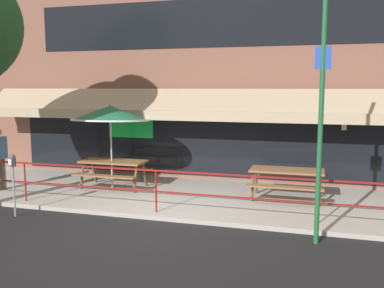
% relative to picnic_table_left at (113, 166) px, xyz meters
% --- Properties ---
extents(ground_plane, '(120.00, 120.00, 0.00)m').
position_rel_picnic_table_left_xyz_m(ground_plane, '(2.00, -2.20, -0.71)').
color(ground_plane, black).
extents(patio_deck, '(15.00, 4.00, 0.10)m').
position_rel_picnic_table_left_xyz_m(patio_deck, '(2.00, -0.20, -0.66)').
color(patio_deck, '#ADA89E').
rests_on(patio_deck, ground).
extents(restaurant_building, '(15.00, 1.60, 6.80)m').
position_rel_picnic_table_left_xyz_m(restaurant_building, '(2.00, 2.02, 2.68)').
color(restaurant_building, brown).
rests_on(restaurant_building, ground).
extents(patio_railing, '(13.84, 0.04, 0.97)m').
position_rel_picnic_table_left_xyz_m(patio_railing, '(2.00, -1.90, 0.09)').
color(patio_railing, maroon).
rests_on(patio_railing, patio_deck).
extents(picnic_table_left, '(1.80, 1.42, 0.76)m').
position_rel_picnic_table_left_xyz_m(picnic_table_left, '(0.00, 0.00, 0.00)').
color(picnic_table_left, brown).
rests_on(picnic_table_left, patio_deck).
extents(picnic_table_centre, '(1.80, 1.42, 0.76)m').
position_rel_picnic_table_left_xyz_m(picnic_table_centre, '(4.74, 0.04, 0.00)').
color(picnic_table_centre, brown).
rests_on(picnic_table_centre, patio_deck).
extents(patio_umbrella_left, '(2.14, 2.14, 2.38)m').
position_rel_picnic_table_left_xyz_m(patio_umbrella_left, '(0.00, -0.10, 1.47)').
color(patio_umbrella_left, '#B7B2A8').
rests_on(patio_umbrella_left, patio_deck).
extents(parking_meter_near, '(0.15, 0.16, 1.42)m').
position_rel_picnic_table_left_xyz_m(parking_meter_near, '(-1.06, -2.80, 0.44)').
color(parking_meter_near, gray).
rests_on(parking_meter_near, ground).
extents(street_sign_pole, '(0.28, 0.09, 4.74)m').
position_rel_picnic_table_left_xyz_m(street_sign_pole, '(5.47, -2.65, 1.72)').
color(street_sign_pole, '#1E6033').
rests_on(street_sign_pole, ground).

